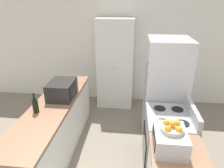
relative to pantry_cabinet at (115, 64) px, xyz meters
The scene contains 9 objects.
wall_back 0.43m from the pantry_cabinet, 79.36° to the left, with size 7.00×0.06×2.60m.
counter_left 2.03m from the pantry_cabinet, 114.86° to the right, with size 0.60×2.49×0.89m.
pantry_cabinet is the anchor object (origin of this frame).
stove 2.20m from the pantry_cabinet, 63.33° to the right, with size 0.66×0.76×1.05m.
refrigerator 1.48m from the pantry_cabinet, 48.58° to the right, with size 0.71×0.75×1.82m.
microwave 1.67m from the pantry_cabinet, 116.23° to the right, with size 0.39×0.52×0.28m.
wine_bottle 2.23m from the pantry_cabinet, 115.28° to the right, with size 0.08×0.08×0.30m.
toaster_oven 2.70m from the pantry_cabinet, 72.11° to the right, with size 0.34×0.43×0.22m.
fruit_bowl 2.70m from the pantry_cabinet, 71.83° to the right, with size 0.25×0.25×0.13m.
Camera 1 is at (0.35, -1.25, 2.39)m, focal length 32.00 mm.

